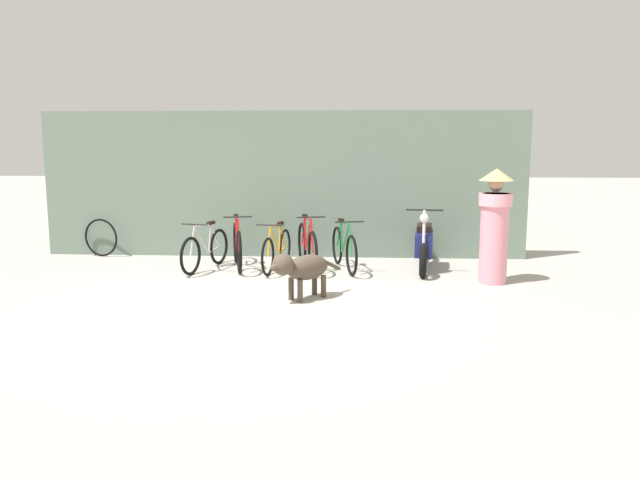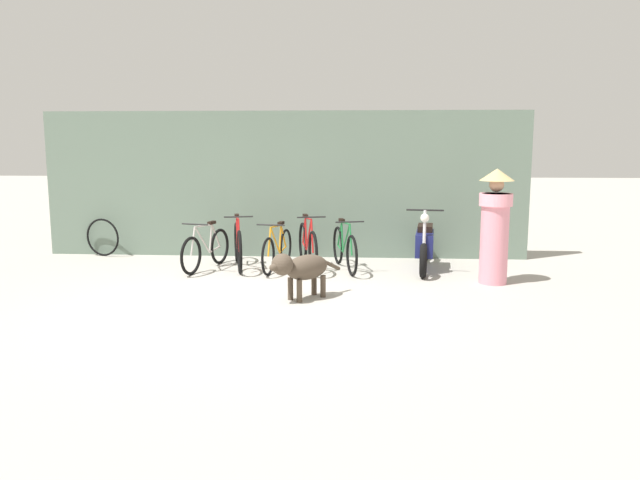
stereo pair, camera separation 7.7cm
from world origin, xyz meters
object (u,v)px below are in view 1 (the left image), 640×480
at_px(bicycle_4, 344,249).
at_px(person_in_robes, 495,223).
at_px(bicycle_0, 205,250).
at_px(bicycle_2, 277,250).
at_px(bicycle_1, 237,246).
at_px(bicycle_3, 307,246).
at_px(spare_tire_left, 101,238).
at_px(motorcycle, 424,245).
at_px(stray_dog, 302,268).

distance_m(bicycle_4, person_in_robes, 2.45).
distance_m(bicycle_0, bicycle_2, 1.18).
distance_m(bicycle_0, bicycle_1, 0.53).
bearing_deg(bicycle_3, bicycle_4, 71.79).
xyz_separation_m(bicycle_2, spare_tire_left, (-3.37, 1.01, 0.02)).
xyz_separation_m(motorcycle, person_in_robes, (0.92, -0.97, 0.49)).
bearing_deg(motorcycle, spare_tire_left, -91.29).
relative_size(bicycle_1, bicycle_4, 1.02).
bearing_deg(motorcycle, bicycle_1, -82.01).
height_order(motorcycle, spare_tire_left, motorcycle).
xyz_separation_m(bicycle_0, stray_dog, (1.76, -1.90, 0.10)).
relative_size(bicycle_3, motorcycle, 0.88).
bearing_deg(bicycle_1, bicycle_3, 75.23).
distance_m(bicycle_0, bicycle_4, 2.28).
xyz_separation_m(bicycle_0, bicycle_1, (0.50, 0.17, 0.04)).
relative_size(bicycle_2, spare_tire_left, 2.23).
relative_size(motorcycle, stray_dog, 2.02).
xyz_separation_m(bicycle_0, spare_tire_left, (-2.19, 1.06, 0.02)).
height_order(bicycle_2, spare_tire_left, bicycle_2).
relative_size(bicycle_2, bicycle_3, 0.92).
height_order(bicycle_4, person_in_robes, person_in_robes).
relative_size(bicycle_0, person_in_robes, 0.90).
height_order(motorcycle, person_in_robes, person_in_robes).
bearing_deg(person_in_robes, bicycle_1, 16.53).
height_order(bicycle_0, stray_dog, bicycle_0).
relative_size(bicycle_3, bicycle_4, 1.05).
bearing_deg(bicycle_3, person_in_robes, 58.12).
xyz_separation_m(bicycle_4, stray_dog, (-0.51, -2.02, 0.08)).
height_order(bicycle_2, stray_dog, bicycle_2).
bearing_deg(bicycle_3, motorcycle, 77.76).
bearing_deg(bicycle_0, bicycle_2, 107.02).
xyz_separation_m(bicycle_2, bicycle_3, (0.49, 0.11, 0.04)).
relative_size(bicycle_1, spare_tire_left, 2.36).
height_order(bicycle_3, person_in_robes, person_in_robes).
bearing_deg(motorcycle, bicycle_2, -78.78).
relative_size(bicycle_2, bicycle_4, 0.97).
distance_m(bicycle_1, stray_dog, 2.43).
bearing_deg(bicycle_1, bicycle_2, 65.46).
bearing_deg(bicycle_4, motorcycle, 80.15).
bearing_deg(bicycle_3, bicycle_0, -99.05).
bearing_deg(bicycle_2, bicycle_3, 112.48).
bearing_deg(bicycle_2, bicycle_0, -78.33).
xyz_separation_m(bicycle_3, motorcycle, (1.92, 0.07, 0.03)).
bearing_deg(spare_tire_left, bicycle_0, -25.70).
bearing_deg(bicycle_4, stray_dog, -29.00).
relative_size(motorcycle, spare_tire_left, 2.75).
relative_size(bicycle_2, person_in_robes, 0.92).
bearing_deg(bicycle_1, bicycle_4, 74.09).
height_order(bicycle_1, bicycle_3, bicycle_3).
height_order(person_in_robes, spare_tire_left, person_in_robes).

